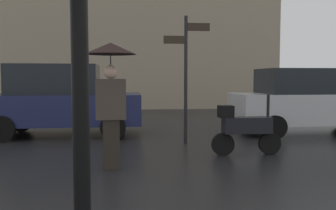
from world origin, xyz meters
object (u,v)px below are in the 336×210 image
(parked_car_right, at_px, (310,101))
(street_signpost, at_px, (186,67))
(pedestrian_with_umbrella, at_px, (111,78))
(parked_car_left, at_px, (61,100))
(parked_scooter, at_px, (245,128))

(parked_car_right, height_order, street_signpost, street_signpost)
(parked_car_right, xyz_separation_m, street_signpost, (-3.76, -1.30, 0.89))
(street_signpost, bearing_deg, parked_car_right, 19.13)
(pedestrian_with_umbrella, distance_m, parked_car_left, 4.16)
(parked_car_left, bearing_deg, street_signpost, -23.34)
(parked_car_left, height_order, street_signpost, street_signpost)
(pedestrian_with_umbrella, xyz_separation_m, parked_scooter, (2.62, 0.81, -0.99))
(parked_car_left, bearing_deg, parked_car_right, 1.55)
(parked_scooter, distance_m, street_signpost, 2.12)
(pedestrian_with_umbrella, height_order, parked_scooter, pedestrian_with_umbrella)
(parked_car_left, bearing_deg, parked_scooter, -32.40)
(parked_scooter, bearing_deg, parked_car_left, 152.57)
(parked_scooter, height_order, parked_car_left, parked_car_left)
(pedestrian_with_umbrella, xyz_separation_m, parked_car_right, (5.42, 3.52, -0.63))
(parked_scooter, bearing_deg, parked_car_right, 53.34)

